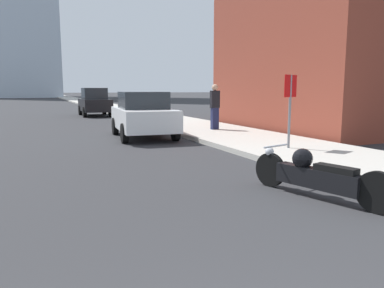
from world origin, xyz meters
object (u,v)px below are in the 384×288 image
parked_car_white (143,115)px  stop_sign (290,98)px  motorcycle (315,174)px  parked_car_black (95,102)px  pedestrian (215,106)px

parked_car_white → stop_sign: (2.77, -4.88, 0.68)m
motorcycle → parked_car_white: (-0.45, 8.58, 0.45)m
parked_car_black → pedestrian: 12.35m
parked_car_black → pedestrian: bearing=-75.8°
parked_car_white → stop_sign: bearing=-55.6°
parked_car_white → motorcycle: bearing=-82.2°
motorcycle → pedestrian: (2.62, 8.86, 0.71)m
parked_car_black → stop_sign: 17.37m
stop_sign → pedestrian: 5.19m
parked_car_white → parked_car_black: 12.28m
pedestrian → motorcycle: bearing=-106.5°
parked_car_black → stop_sign: size_ratio=1.99×
parked_car_black → motorcycle: bearing=-88.7°
parked_car_black → pedestrian: (2.92, -12.00, 0.19)m
parked_car_black → parked_car_white: bearing=-90.2°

